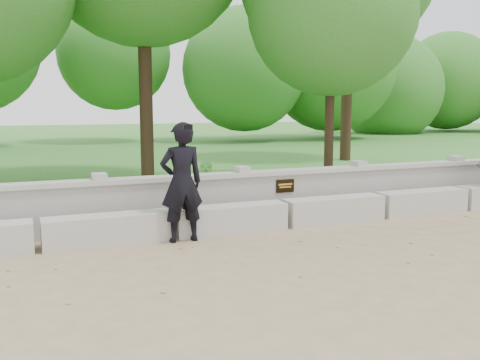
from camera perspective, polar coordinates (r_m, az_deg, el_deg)
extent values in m
plane|color=tan|center=(7.73, 11.31, -7.85)|extent=(80.00, 80.00, 0.00)
cube|color=#2A6A24|center=(20.67, -10.91, 2.43)|extent=(40.00, 22.00, 0.25)
cube|color=#B5B2AB|center=(8.34, -13.92, -5.16)|extent=(1.90, 0.45, 0.45)
cube|color=#B5B2AB|center=(8.86, -1.00, -4.16)|extent=(1.90, 0.45, 0.45)
cube|color=#B5B2AB|center=(9.76, 9.99, -3.13)|extent=(1.90, 0.45, 0.45)
cube|color=#B5B2AB|center=(10.96, 18.83, -2.22)|extent=(1.90, 0.45, 0.45)
cube|color=#AAA8A1|center=(9.85, 2.90, -1.83)|extent=(12.50, 0.25, 0.82)
cube|color=#B5B2AB|center=(9.78, 2.92, 0.77)|extent=(12.50, 0.35, 0.08)
cube|color=black|center=(9.82, 4.84, -0.63)|extent=(0.36, 0.02, 0.24)
imported|color=black|center=(8.19, -6.25, -0.26)|extent=(0.69, 0.46, 1.84)
cube|color=black|center=(7.76, -5.57, 5.66)|extent=(0.14, 0.02, 0.07)
cylinder|color=#382619|center=(12.98, -10.04, 10.08)|extent=(0.32, 0.32, 4.67)
cylinder|color=#382619|center=(12.67, 9.52, 6.79)|extent=(0.22, 0.22, 3.19)
cylinder|color=#382619|center=(18.22, 11.35, 10.41)|extent=(0.36, 0.36, 5.30)
imported|color=#3B852D|center=(11.53, -3.58, 0.42)|extent=(0.43, 0.45, 0.64)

